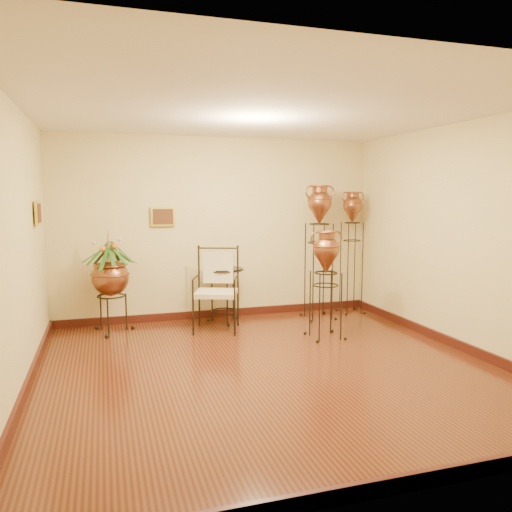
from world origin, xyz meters
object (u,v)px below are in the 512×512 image
object	(u,v)px
planter_urn	(110,273)
armchair	(216,290)
amphora_tall	(352,251)
amphora_mid	(319,251)
side_table	(224,294)

from	to	relation	value
planter_urn	armchair	size ratio (longest dim) A/B	1.28
amphora_tall	amphora_mid	xyz separation A→B (m)	(-0.67, -0.19, 0.04)
amphora_tall	side_table	world-z (taller)	amphora_tall
amphora_tall	planter_urn	xyz separation A→B (m)	(-3.78, -0.09, -0.18)
amphora_mid	armchair	bearing A→B (deg)	-171.19
armchair	side_table	world-z (taller)	armchair
amphora_mid	amphora_tall	bearing A→B (deg)	15.63
amphora_tall	planter_urn	bearing A→B (deg)	-178.63
amphora_mid	armchair	size ratio (longest dim) A/B	1.79
amphora_mid	side_table	xyz separation A→B (m)	(-1.47, 0.19, -0.63)
side_table	amphora_tall	bearing A→B (deg)	-0.03
amphora_tall	side_table	distance (m)	2.21
planter_urn	armchair	xyz separation A→B (m)	(1.42, -0.36, -0.25)
amphora_mid	planter_urn	bearing A→B (deg)	178.24
amphora_tall	side_table	bearing A→B (deg)	179.97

